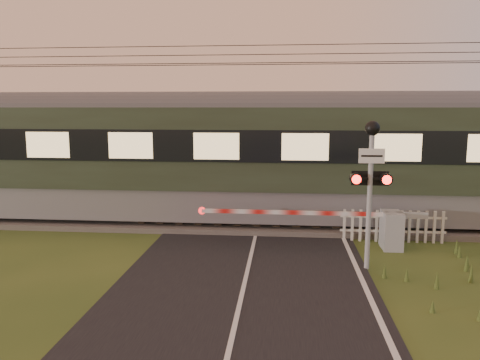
# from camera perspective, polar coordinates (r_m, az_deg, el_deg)

# --- Properties ---
(ground) EXTENTS (160.00, 160.00, 0.00)m
(ground) POSITION_cam_1_polar(r_m,az_deg,el_deg) (10.40, 0.18, -14.10)
(ground) COLOR #2E471B
(ground) RESTS_ON ground
(road) EXTENTS (6.00, 140.00, 0.03)m
(road) POSITION_cam_1_polar(r_m,az_deg,el_deg) (10.18, 0.16, -14.56)
(road) COLOR black
(road) RESTS_ON ground
(track_bed) EXTENTS (140.00, 3.40, 0.39)m
(track_bed) POSITION_cam_1_polar(r_m,az_deg,el_deg) (16.55, 2.26, -5.11)
(track_bed) COLOR #47423D
(track_bed) RESTS_ON ground
(overhead_wires) EXTENTS (120.00, 0.62, 0.62)m
(overhead_wires) POSITION_cam_1_polar(r_m,az_deg,el_deg) (16.15, 2.38, 14.78)
(overhead_wires) COLOR black
(overhead_wires) RESTS_ON ground
(boom_gate) EXTENTS (6.64, 0.84, 1.11)m
(boom_gate) POSITION_cam_1_polar(r_m,az_deg,el_deg) (14.20, 16.78, -5.59)
(boom_gate) COLOR gray
(boom_gate) RESTS_ON ground
(crossing_signal) EXTENTS (0.95, 0.37, 3.73)m
(crossing_signal) POSITION_cam_1_polar(r_m,az_deg,el_deg) (11.93, 15.65, 1.35)
(crossing_signal) COLOR gray
(crossing_signal) RESTS_ON ground
(picket_fence) EXTENTS (3.15, 0.08, 0.99)m
(picket_fence) POSITION_cam_1_polar(r_m,az_deg,el_deg) (14.95, 18.15, -5.36)
(picket_fence) COLOR silver
(picket_fence) RESTS_ON ground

